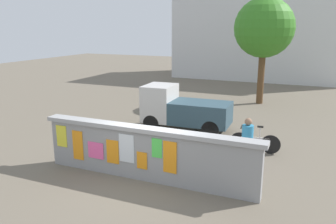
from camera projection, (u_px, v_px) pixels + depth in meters
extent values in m
plane|color=#6B6051|center=(220.00, 115.00, 16.89)|extent=(60.00, 60.00, 0.00)
cube|color=gray|center=(146.00, 156.00, 9.60)|extent=(6.38, 0.30, 1.42)
cube|color=#9F9F9F|center=(146.00, 130.00, 9.41)|extent=(6.58, 0.42, 0.12)
cube|color=yellow|center=(62.00, 136.00, 10.48)|extent=(0.37, 0.01, 0.68)
cube|color=orange|center=(78.00, 145.00, 10.30)|extent=(0.37, 0.01, 0.91)
cube|color=#F9599E|center=(96.00, 150.00, 10.07)|extent=(0.54, 0.03, 0.50)
cube|color=orange|center=(113.00, 152.00, 9.84)|extent=(0.40, 0.02, 0.71)
cube|color=silver|center=(127.00, 148.00, 9.62)|extent=(0.47, 0.01, 0.82)
cube|color=orange|center=(142.00, 161.00, 9.50)|extent=(0.32, 0.02, 0.50)
cube|color=#4CD84C|center=(157.00, 148.00, 9.22)|extent=(0.30, 0.01, 0.54)
cube|color=orange|center=(170.00, 157.00, 9.12)|extent=(0.40, 0.03, 0.89)
cylinder|color=black|center=(152.00, 123.00, 14.15)|extent=(0.71, 0.23, 0.70)
cylinder|color=black|center=(163.00, 116.00, 15.32)|extent=(0.71, 0.23, 0.70)
cylinder|color=black|center=(211.00, 130.00, 13.27)|extent=(0.71, 0.23, 0.70)
cylinder|color=black|center=(218.00, 121.00, 14.44)|extent=(0.71, 0.23, 0.70)
cube|color=silver|center=(160.00, 102.00, 14.52)|extent=(1.26, 1.54, 1.50)
cube|color=#334C59|center=(200.00, 113.00, 13.96)|extent=(2.46, 1.59, 0.90)
cylinder|color=black|center=(117.00, 143.00, 11.91)|extent=(0.61, 0.16, 0.60)
cylinder|color=black|center=(152.00, 147.00, 11.53)|extent=(0.61, 0.18, 0.60)
cube|color=#197233|center=(134.00, 137.00, 11.65)|extent=(1.02, 0.34, 0.32)
cube|color=black|center=(140.00, 132.00, 11.55)|extent=(0.58, 0.28, 0.10)
cube|color=#262626|center=(119.00, 128.00, 11.74)|extent=(0.10, 0.56, 0.03)
cylinder|color=black|center=(239.00, 141.00, 11.95)|extent=(0.66, 0.11, 0.66)
cylinder|color=black|center=(271.00, 145.00, 11.64)|extent=(0.66, 0.11, 0.66)
cube|color=silver|center=(255.00, 138.00, 11.75)|extent=(0.95, 0.14, 0.06)
cylinder|color=silver|center=(260.00, 132.00, 11.66)|extent=(0.03, 0.03, 0.40)
cube|color=black|center=(260.00, 127.00, 11.61)|extent=(0.21, 0.10, 0.05)
cube|color=black|center=(242.00, 127.00, 11.80)|extent=(0.08, 0.44, 0.03)
cylinder|color=black|center=(178.00, 157.00, 10.54)|extent=(0.66, 0.09, 0.66)
cylinder|color=black|center=(211.00, 161.00, 10.20)|extent=(0.66, 0.09, 0.66)
cube|color=black|center=(194.00, 154.00, 10.32)|extent=(0.95, 0.11, 0.06)
cylinder|color=black|center=(199.00, 147.00, 10.22)|extent=(0.03, 0.03, 0.40)
cube|color=black|center=(199.00, 141.00, 10.17)|extent=(0.21, 0.09, 0.05)
cube|color=black|center=(179.00, 140.00, 10.39)|extent=(0.07, 0.44, 0.03)
cylinder|color=purple|center=(244.00, 156.00, 10.41)|extent=(0.12, 0.12, 0.80)
cylinder|color=purple|center=(249.00, 158.00, 10.29)|extent=(0.12, 0.12, 0.80)
cylinder|color=#338CBF|center=(248.00, 135.00, 10.18)|extent=(0.43, 0.43, 0.60)
sphere|color=#8C664C|center=(248.00, 122.00, 10.08)|extent=(0.22, 0.22, 0.22)
cylinder|color=brown|center=(261.00, 77.00, 19.04)|extent=(0.37, 0.37, 3.04)
sphere|color=#347A20|center=(264.00, 28.00, 18.40)|extent=(3.23, 3.23, 3.23)
cube|color=silver|center=(260.00, 36.00, 28.57)|extent=(13.35, 6.16, 6.88)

